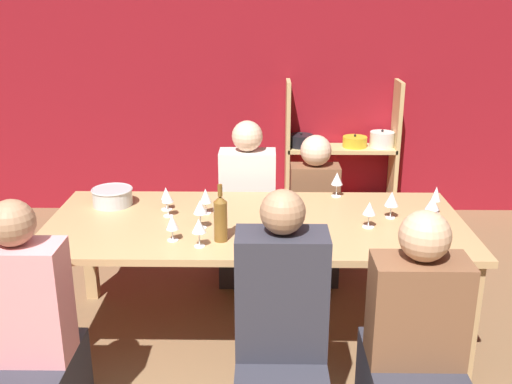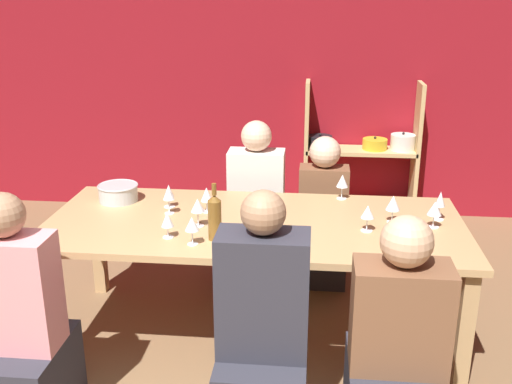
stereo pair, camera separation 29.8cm
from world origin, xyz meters
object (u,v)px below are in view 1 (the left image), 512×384
object	(u,v)px
wine_glass_white_b	(172,223)
person_near_b	(281,350)
wine_glass_white_c	(337,179)
wine_glass_empty_b	(199,226)
dining_table	(256,233)
wine_glass_white_a	(200,208)
mixing_bowl	(112,196)
person_far_b	(248,220)
wine_bottle_green	(221,218)
wine_glass_red_c	(206,197)
wine_glass_red_b	(392,200)
person_near_a	(413,362)
wine_glass_white_d	(167,197)
shelf_unit	(342,169)
person_far_a	(313,225)
wine_glass_red_a	(436,195)
person_near_c	(30,353)
wine_glass_empty_c	(432,204)
wine_glass_empty_d	(166,194)
wine_glass_empty_a	(369,209)

from	to	relation	value
wine_glass_white_b	person_near_b	bearing A→B (deg)	-44.88
wine_glass_white_c	wine_glass_empty_b	xyz separation A→B (m)	(-0.83, -0.83, -0.00)
dining_table	wine_glass_white_a	xyz separation A→B (m)	(-0.32, -0.11, 0.20)
mixing_bowl	person_far_b	world-z (taller)	person_far_b
wine_glass_white_b	dining_table	bearing A→B (deg)	32.92
wine_bottle_green	person_near_b	bearing A→B (deg)	-61.36
wine_glass_white_c	wine_glass_empty_b	size ratio (longest dim) A/B	1.04
wine_glass_red_c	person_near_b	xyz separation A→B (m)	(0.44, -1.00, -0.42)
wine_glass_red_b	person_near_a	distance (m)	1.09
wine_glass_white_d	person_far_b	world-z (taller)	person_far_b
mixing_bowl	shelf_unit	bearing A→B (deg)	47.00
wine_bottle_green	wine_glass_white_a	xyz separation A→B (m)	(-0.13, 0.18, -0.01)
wine_glass_white_c	wine_glass_white_d	size ratio (longest dim) A/B	1.00
wine_glass_white_a	wine_glass_white_d	distance (m)	0.29
wine_glass_red_b	person_far_a	size ratio (longest dim) A/B	0.15
person_near_b	mixing_bowl	bearing A→B (deg)	132.48
wine_glass_empty_b	wine_glass_white_d	bearing A→B (deg)	117.77
wine_glass_red_a	person_near_c	size ratio (longest dim) A/B	0.15
wine_glass_white_c	wine_glass_empty_c	bearing A→B (deg)	-41.18
wine_glass_empty_b	wine_glass_red_c	distance (m)	0.50
person_near_b	wine_glass_empty_d	bearing A→B (deg)	123.05
person_near_c	wine_glass_empty_a	bearing A→B (deg)	25.25
dining_table	wine_glass_white_d	world-z (taller)	wine_glass_white_d
wine_bottle_green	wine_glass_red_b	bearing A→B (deg)	19.71
wine_bottle_green	person_near_a	world-z (taller)	person_near_a
wine_glass_white_b	wine_glass_red_b	size ratio (longest dim) A/B	0.91
wine_glass_white_c	shelf_unit	bearing A→B (deg)	81.21
person_far_b	person_near_b	bearing A→B (deg)	96.76
wine_glass_red_b	wine_glass_empty_d	bearing A→B (deg)	174.86
shelf_unit	wine_glass_red_b	size ratio (longest dim) A/B	7.80
wine_bottle_green	wine_glass_white_a	world-z (taller)	wine_bottle_green
wine_glass_empty_a	person_far_b	distance (m)	1.26
wine_glass_red_a	wine_glass_white_c	xyz separation A→B (m)	(-0.56, 0.32, -0.01)
mixing_bowl	wine_glass_red_c	distance (m)	0.63
wine_glass_white_a	wine_glass_red_a	size ratio (longest dim) A/B	0.95
dining_table	wine_glass_white_b	xyz separation A→B (m)	(-0.45, -0.29, 0.18)
wine_glass_white_c	person_far_a	size ratio (longest dim) A/B	0.15
wine_glass_red_a	wine_glass_empty_b	distance (m)	1.48
person_far_a	person_near_b	xyz separation A→B (m)	(-0.29, -1.70, 0.04)
wine_glass_white_c	person_near_b	size ratio (longest dim) A/B	0.13
wine_glass_empty_b	wine_glass_empty_c	bearing A→B (deg)	16.03
wine_glass_red_a	person_far_b	xyz separation A→B (m)	(-1.17, 0.71, -0.45)
wine_glass_empty_a	wine_glass_empty_d	size ratio (longest dim) A/B	1.06
wine_glass_red_c	person_near_c	size ratio (longest dim) A/B	0.13
person_far_a	wine_glass_empty_c	bearing A→B (deg)	127.44
shelf_unit	person_near_c	size ratio (longest dim) A/B	1.07
wine_glass_red_b	wine_glass_white_c	bearing A→B (deg)	125.86
wine_glass_empty_b	wine_glass_red_b	xyz separation A→B (m)	(1.11, 0.44, 0.00)
wine_glass_white_d	wine_glass_empty_d	xyz separation A→B (m)	(-0.03, 0.12, -0.02)
person_far_a	shelf_unit	bearing A→B (deg)	-106.04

